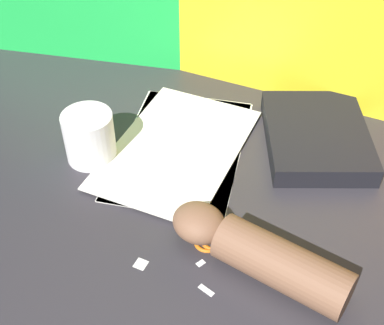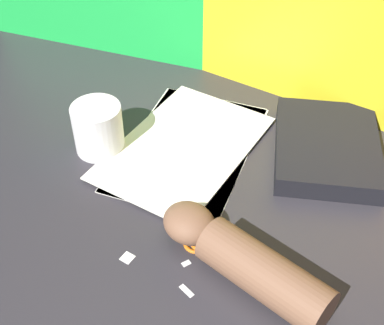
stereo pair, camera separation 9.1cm
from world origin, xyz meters
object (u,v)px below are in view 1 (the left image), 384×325
Objects in this scene: scissors at (204,224)px; mug at (89,137)px; book_closed at (316,136)px; paper_stack at (180,147)px; hand_forearm at (260,254)px.

mug is at bearing 158.23° from scissors.
scissors is (-0.15, -0.27, -0.02)m from book_closed.
paper_stack is 1.28× the size of book_closed.
hand_forearm is at bearing -23.69° from mug.
book_closed is 0.33m from hand_forearm.
book_closed is (0.25, 0.10, 0.02)m from paper_stack.
mug is at bearing -154.94° from paper_stack.
book_closed is at bearing 22.95° from mug.
hand_forearm reaches higher than book_closed.
paper_stack is at bearing -158.39° from book_closed.
book_closed reaches higher than paper_stack.
book_closed is at bearing 61.80° from scissors.
hand_forearm is at bearing -47.84° from paper_stack.
mug is at bearing 156.31° from hand_forearm.
book_closed reaches higher than scissors.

